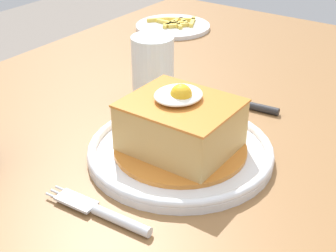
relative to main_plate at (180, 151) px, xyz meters
The scene contains 7 objects.
dining_table 0.12m from the main_plate, 137.39° to the left, with size 1.42×0.89×0.77m.
main_plate is the anchor object (origin of this frame).
sandwich_meal 0.04m from the main_plate, 55.26° to the left, with size 0.18×0.18×0.09m.
fork 0.15m from the main_plate, behind, with size 0.02×0.14×0.01m.
knife 0.18m from the main_plate, ahead, with size 0.03×0.17×0.01m.
drinking_glass 0.19m from the main_plate, 47.91° to the left, with size 0.07×0.07×0.10m.
side_plate_fries 0.54m from the main_plate, 35.52° to the left, with size 0.17×0.17×0.02m.
Camera 1 is at (-0.43, -0.33, 1.13)m, focal length 52.40 mm.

